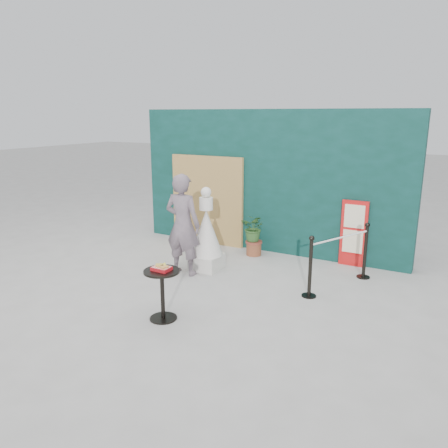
# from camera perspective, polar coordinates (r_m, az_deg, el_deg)

# --- Properties ---
(ground) EXTENTS (60.00, 60.00, 0.00)m
(ground) POSITION_cam_1_polar(r_m,az_deg,el_deg) (7.12, -4.74, -9.93)
(ground) COLOR #ADAAA5
(ground) RESTS_ON ground
(back_wall) EXTENTS (6.00, 0.30, 3.00)m
(back_wall) POSITION_cam_1_polar(r_m,az_deg,el_deg) (9.38, 5.79, 5.53)
(back_wall) COLOR #0A2F28
(back_wall) RESTS_ON ground
(bamboo_fence) EXTENTS (1.80, 0.08, 2.00)m
(bamboo_fence) POSITION_cam_1_polar(r_m,az_deg,el_deg) (9.92, -2.23, 3.13)
(bamboo_fence) COLOR tan
(bamboo_fence) RESTS_ON ground
(woman) EXTENTS (0.71, 0.49, 1.88)m
(woman) POSITION_cam_1_polar(r_m,az_deg,el_deg) (7.99, -5.41, -0.10)
(woman) COLOR slate
(woman) RESTS_ON ground
(menu_board) EXTENTS (0.50, 0.07, 1.30)m
(menu_board) POSITION_cam_1_polar(r_m,az_deg,el_deg) (8.81, 16.55, -1.22)
(menu_board) COLOR red
(menu_board) RESTS_ON ground
(statue) EXTENTS (0.62, 0.62, 1.60)m
(statue) POSITION_cam_1_polar(r_m,az_deg,el_deg) (8.27, -2.30, -1.62)
(statue) COLOR silver
(statue) RESTS_ON ground
(cafe_table) EXTENTS (0.52, 0.52, 0.75)m
(cafe_table) POSITION_cam_1_polar(r_m,az_deg,el_deg) (6.38, -8.07, -8.13)
(cafe_table) COLOR black
(cafe_table) RESTS_ON ground
(food_basket) EXTENTS (0.26, 0.19, 0.11)m
(food_basket) POSITION_cam_1_polar(r_m,az_deg,el_deg) (6.27, -8.13, -5.69)
(food_basket) COLOR #AF121A
(food_basket) RESTS_ON cafe_table
(planter) EXTENTS (0.52, 0.45, 0.88)m
(planter) POSITION_cam_1_polar(r_m,az_deg,el_deg) (9.14, 3.95, -0.99)
(planter) COLOR brown
(planter) RESTS_ON ground
(stanchion_barrier) EXTENTS (0.84, 1.54, 1.03)m
(stanchion_barrier) POSITION_cam_1_polar(r_m,az_deg,el_deg) (7.72, 14.82, -4.48)
(stanchion_barrier) COLOR black
(stanchion_barrier) RESTS_ON ground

